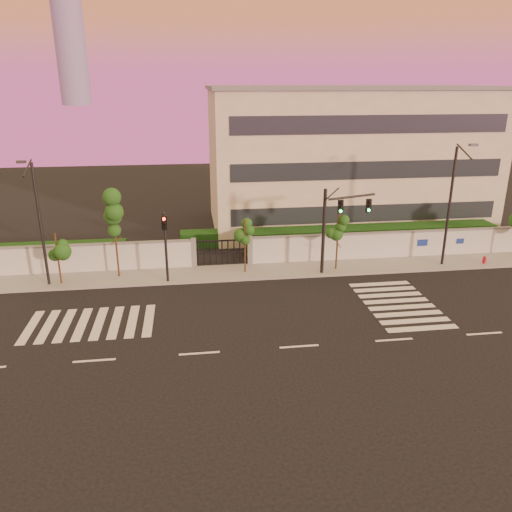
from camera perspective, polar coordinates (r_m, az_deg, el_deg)
The scene contains 15 objects.
ground at distance 25.58m, azimuth 4.95°, elevation -10.27°, with size 120.00×120.00×0.00m, color black.
sidewalk at distance 34.89m, azimuth 1.24°, elevation -1.71°, with size 60.00×3.00×0.15m, color gray.
perimeter_wall at distance 35.96m, azimuth 1.05°, elevation 0.63°, with size 60.00×0.36×2.20m.
hedge_row at distance 38.77m, azimuth 1.98°, elevation 1.63°, with size 41.00×4.25×1.80m.
institutional_building at distance 46.33m, azimuth 10.29°, elevation 11.04°, with size 24.40×12.40×12.25m.
road_markings at distance 28.59m, azimuth 0.20°, elevation -6.80°, with size 57.00×7.62×0.02m.
street_tree_b at distance 34.24m, azimuth -21.80°, elevation 0.95°, with size 1.39×1.11×3.55m.
street_tree_c at distance 33.76m, azimuth -15.94°, elevation 4.43°, with size 1.57×1.25×5.91m.
street_tree_d at distance 33.69m, azimuth -1.26°, elevation 2.57°, with size 1.31×1.04×3.92m.
street_tree_e at distance 34.61m, azimuth 9.40°, elevation 3.35°, with size 1.45×1.15×4.38m.
traffic_signal_main at distance 33.76m, azimuth 9.03°, elevation 3.95°, with size 3.71×1.30×5.99m.
traffic_signal_secondary at distance 32.49m, azimuth -10.32°, elevation 1.88°, with size 0.37×0.35×4.78m.
streetlight_west at distance 33.69m, azimuth -23.57°, elevation 3.86°, with size 0.50×2.02×8.41m.
streetlight_east at distance 37.01m, azimuth 21.43°, elevation 5.85°, with size 0.53×2.14×8.91m.
fire_hydrant at distance 39.64m, azimuth 24.63°, elevation -0.49°, with size 0.28×0.26×0.70m.
Camera 1 is at (-5.14, -21.65, 12.61)m, focal length 35.00 mm.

